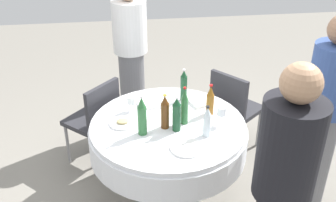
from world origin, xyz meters
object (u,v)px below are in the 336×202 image
plate_west (150,103)px  plate_rear (187,148)px  bottle_green_left (184,107)px  dining_table (168,139)px  chair_inner (233,105)px  bottle_brown_front (165,112)px  wine_glass_near (132,101)px  bottle_clear_south (207,122)px  person_left (325,112)px  chair_east (96,117)px  person_south (131,56)px  plate_north (123,123)px  bottle_dark_green_inner (177,115)px  wine_glass_right (222,112)px  person_front (281,190)px  bottle_dark_green_near (184,86)px  bottle_amber_right (210,101)px  bottle_green_east (142,117)px

plate_west → plate_rear: 0.72m
bottle_green_left → plate_west: bearing=-55.0°
dining_table → chair_inner: size_ratio=1.45×
bottle_brown_front → plate_west: bottle_brown_front is taller
wine_glass_near → plate_west: (-0.16, -0.11, -0.09)m
bottle_clear_south → person_left: size_ratio=0.16×
chair_east → bottle_brown_front: bearing=-94.2°
person_south → wine_glass_near: bearing=-104.2°
bottle_clear_south → plate_north: 0.67m
bottle_green_left → wine_glass_near: 0.47m
bottle_dark_green_inner → wine_glass_right: (-0.35, -0.03, -0.02)m
plate_west → person_front: (-0.64, 1.33, 0.12)m
bottle_clear_south → chair_inner: bottle_clear_south is taller
bottle_dark_green_near → plate_north: bearing=30.9°
plate_rear → person_front: person_front is taller
bottle_amber_right → bottle_green_east: size_ratio=0.83×
wine_glass_near → chair_east: (0.32, -0.31, -0.32)m
bottle_amber_right → bottle_clear_south: bearing=73.1°
wine_glass_near → person_front: (-0.79, 1.22, 0.03)m
bottle_amber_right → person_south: person_south is taller
dining_table → person_left: size_ratio=0.77×
wine_glass_right → person_front: size_ratio=0.10×
wine_glass_right → chair_inner: wine_glass_right is taller
plate_north → person_front: bearing=130.5°
bottle_brown_front → dining_table: bearing=-119.6°
dining_table → bottle_amber_right: size_ratio=4.73×
bottle_green_east → bottle_dark_green_inner: (-0.26, -0.02, -0.01)m
plate_north → plate_rear: bearing=138.6°
dining_table → wine_glass_near: 0.43m
bottle_dark_green_near → plate_north: size_ratio=1.42×
plate_west → person_front: size_ratio=0.13×
bottle_brown_front → bottle_dark_green_inner: 0.09m
bottle_green_east → person_south: person_south is taller
plate_west → wine_glass_near: bearing=34.9°
person_front → chair_east: person_front is taller
dining_table → bottle_amber_right: bearing=-164.2°
bottle_dark_green_near → person_south: 0.87m
wine_glass_right → person_south: (0.64, -1.20, -0.00)m
bottle_green_east → chair_inner: bottle_green_east is taller
plate_north → bottle_clear_south: bearing=158.4°
bottle_green_left → bottle_green_east: (0.34, 0.11, 0.00)m
dining_table → bottle_brown_front: bottle_brown_front is taller
wine_glass_right → dining_table: bearing=-9.9°
plate_west → bottle_green_left: bearing=125.0°
bottle_dark_green_near → plate_north: (0.54, 0.32, -0.13)m
bottle_amber_right → person_left: (-0.84, 0.28, -0.01)m
bottle_brown_front → chair_inner: (-0.74, -0.63, -0.36)m
chair_inner → chair_east: bearing=-127.5°
dining_table → bottle_clear_south: size_ratio=4.94×
bottle_green_left → bottle_dark_green_near: size_ratio=1.08×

